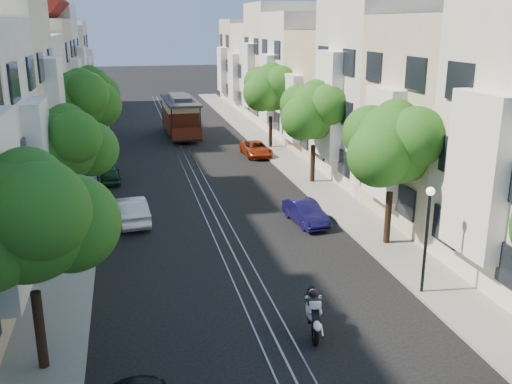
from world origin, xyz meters
TOP-DOWN VIEW (x-y plane):
  - ground at (0.00, 28.00)m, footprint 200.00×200.00m
  - sidewalk_east at (7.25, 28.00)m, footprint 2.50×80.00m
  - sidewalk_west at (-7.25, 28.00)m, footprint 2.50×80.00m
  - rail_left at (-0.55, 28.00)m, footprint 0.06×80.00m
  - rail_slot at (0.00, 28.00)m, footprint 0.06×80.00m
  - rail_right at (0.55, 28.00)m, footprint 0.06×80.00m
  - lane_line at (0.00, 28.00)m, footprint 0.08×80.00m
  - townhouses_east at (11.87, 27.91)m, footprint 7.75×72.00m
  - townhouses_west at (-11.87, 27.91)m, footprint 7.75×72.00m
  - tree_e_b at (7.26, 8.98)m, footprint 4.93×4.08m
  - tree_e_c at (7.26, 19.98)m, footprint 4.84×3.99m
  - tree_e_d at (7.26, 30.98)m, footprint 5.01×4.16m
  - tree_w_a at (-7.14, 1.98)m, footprint 4.93×4.08m
  - tree_w_b at (-7.14, 13.98)m, footprint 4.72×3.87m
  - tree_w_c at (-7.14, 24.98)m, footprint 5.13×4.28m
  - tree_w_d at (-7.14, 35.98)m, footprint 4.84×3.99m
  - lamp_east at (6.30, 4.00)m, footprint 0.32×0.32m
  - lamp_west at (-6.30, 22.00)m, footprint 0.32×0.32m
  - sportbike_rider at (1.33, 2.21)m, footprint 0.80×2.28m
  - cable_car at (0.50, 37.87)m, footprint 2.97×8.88m
  - parked_car_e_mid at (4.40, 12.68)m, footprint 1.64×3.67m
  - parked_car_e_far at (5.39, 28.41)m, footprint 2.00×4.12m
  - parked_car_w_mid at (-4.40, 14.83)m, footprint 1.97×4.31m
  - parked_car_w_far at (-5.60, 23.05)m, footprint 1.49×3.30m

SIDE VIEW (x-z plane):
  - ground at x=0.00m, z-range 0.00..0.00m
  - lane_line at x=0.00m, z-range 0.00..0.01m
  - rail_left at x=-0.55m, z-range 0.00..0.02m
  - rail_slot at x=0.00m, z-range 0.00..0.02m
  - rail_right at x=0.55m, z-range 0.00..0.02m
  - sidewalk_east at x=7.25m, z-range 0.00..0.12m
  - sidewalk_west at x=-7.25m, z-range 0.00..0.12m
  - parked_car_w_far at x=-5.60m, z-range 0.00..1.10m
  - parked_car_e_far at x=5.39m, z-range 0.00..1.13m
  - parked_car_e_mid at x=4.40m, z-range 0.00..1.17m
  - parked_car_w_mid at x=-4.40m, z-range 0.00..1.37m
  - sportbike_rider at x=1.33m, z-range 0.03..1.63m
  - cable_car at x=0.50m, z-range 0.31..3.70m
  - lamp_east at x=6.30m, z-range 0.77..4.93m
  - lamp_west at x=-6.30m, z-range 0.77..4.93m
  - tree_w_b at x=-7.14m, z-range 1.26..7.53m
  - tree_e_c at x=7.26m, z-range 1.34..7.86m
  - tree_w_d at x=-7.14m, z-range 1.34..7.86m
  - tree_e_b at x=7.26m, z-range 1.39..8.07m
  - tree_w_a at x=-7.14m, z-range 1.39..8.07m
  - tree_e_d at x=7.26m, z-range 1.44..8.29m
  - tree_w_c at x=-7.14m, z-range 1.52..8.62m
  - townhouses_west at x=-11.87m, z-range -0.80..10.96m
  - townhouses_east at x=11.87m, z-range -0.82..11.18m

